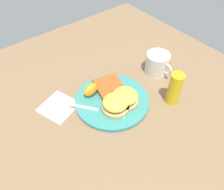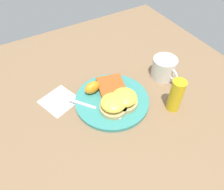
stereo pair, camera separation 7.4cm
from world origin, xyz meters
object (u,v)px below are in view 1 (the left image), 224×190
sandwich_benedict_left (116,104)px  condiment_bottle (175,89)px  fork (100,111)px  orange_wedge (91,90)px  cup (157,63)px  sandwich_benedict_right (125,98)px  hashbrown_patty (110,88)px

sandwich_benedict_left → condiment_bottle: 0.20m
sandwich_benedict_left → fork: sandwich_benedict_left is taller
sandwich_benedict_left → orange_wedge: sandwich_benedict_left is taller
cup → condiment_bottle: (0.14, -0.07, 0.02)m
sandwich_benedict_left → sandwich_benedict_right: (-0.00, 0.04, 0.00)m
hashbrown_patty → fork: size_ratio=0.68×
hashbrown_patty → condiment_bottle: size_ratio=0.93×
sandwich_benedict_right → hashbrown_patty: 0.08m
fork → orange_wedge: bearing=165.6°
condiment_bottle → cup: bearing=153.0°
hashbrown_patty → fork: (0.06, -0.09, -0.01)m
sandwich_benedict_right → hashbrown_patty: bearing=-178.9°
sandwich_benedict_right → orange_wedge: 0.12m
orange_wedge → cup: (0.05, 0.28, 0.00)m
sandwich_benedict_right → condiment_bottle: (0.09, 0.14, 0.02)m
hashbrown_patty → cup: size_ratio=0.96×
orange_wedge → fork: 0.09m
sandwich_benedict_left → orange_wedge: 0.11m
cup → condiment_bottle: size_ratio=0.97×
sandwich_benedict_left → orange_wedge: size_ratio=1.52×
fork → cup: bearing=96.3°
orange_wedge → cup: bearing=80.2°
sandwich_benedict_right → condiment_bottle: 0.17m
condiment_bottle → sandwich_benedict_left: bearing=-114.7°
hashbrown_patty → orange_wedge: (-0.02, -0.06, 0.01)m
hashbrown_patty → orange_wedge: orange_wedge is taller
orange_wedge → condiment_bottle: condiment_bottle is taller
cup → condiment_bottle: bearing=-27.0°
sandwich_benedict_left → cup: (-0.06, 0.26, 0.00)m
orange_wedge → condiment_bottle: (0.19, 0.21, 0.02)m
sandwich_benedict_left → cup: 0.26m
fork → cup: cup is taller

